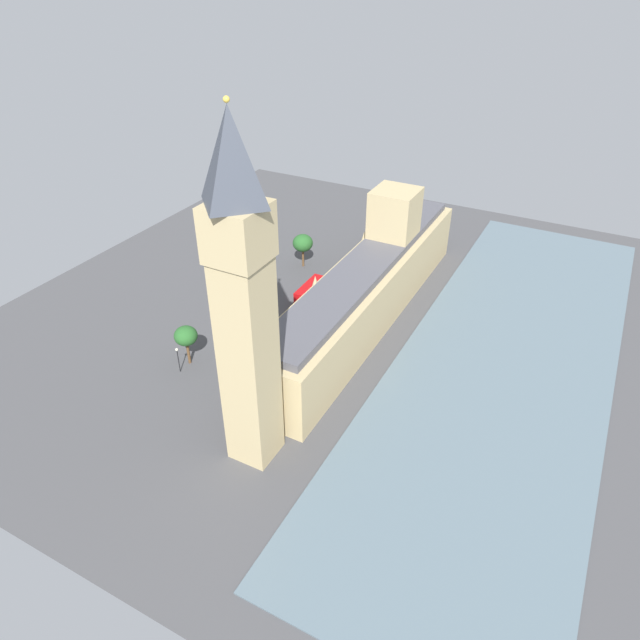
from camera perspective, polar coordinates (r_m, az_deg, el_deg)
The scene contains 13 objects.
ground_plane at distance 128.84m, azimuth 3.67°, elevation 0.39°, with size 149.77×149.77×0.00m, color #424244.
river_thames at distance 121.68m, azimuth 18.26°, elevation -3.64°, with size 40.02×134.79×0.25m, color slate.
parliament_building at distance 125.64m, azimuth 5.01°, elevation 3.61°, with size 13.15×79.77×25.37m.
clock_tower at distance 79.24m, azimuth -7.65°, elevation 1.84°, with size 7.74×7.74×56.09m.
car_blue_under_trees at distance 149.56m, azimuth 2.99°, elevation 5.81°, with size 2.08×4.71×1.74m.
double_decker_bus_corner at distance 132.42m, azimuth -1.08°, elevation 2.79°, with size 2.78×10.54×4.75m.
car_dark_green_opposite_hall at distance 115.29m, azimuth -7.11°, elevation -3.78°, with size 1.94×4.28×1.74m.
pedestrian_kerbside at distance 115.46m, azimuth -3.29°, elevation -3.59°, with size 0.66×0.59×1.56m.
pedestrian_by_river_gate at distance 106.24m, azimuth -7.35°, elevation -7.66°, with size 0.62×0.69×1.69m.
plane_tree_near_tower at distance 146.53m, azimuth -1.74°, elevation 7.71°, with size 5.19×5.19×8.81m.
plane_tree_trailing at distance 113.77m, azimuth -13.31°, elevation -1.58°, with size 4.58×4.58×8.54m.
street_lamp_leading at distance 113.34m, azimuth -14.09°, elevation -3.44°, with size 0.56×0.56×5.60m.
street_lamp_far_end at distance 123.84m, azimuth -8.80°, elevation 0.95°, with size 0.56×0.56×6.30m.
Camera 1 is at (-43.18, 99.09, 70.12)m, focal length 31.91 mm.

